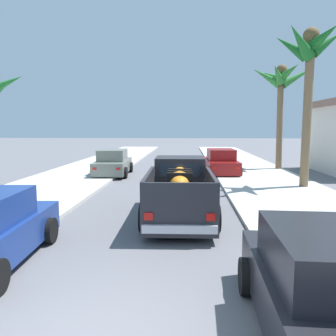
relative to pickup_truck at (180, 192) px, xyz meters
name	(u,v)px	position (x,y,z in m)	size (l,w,h in m)	color
sidewalk_left	(58,184)	(-6.13, 5.37, -0.75)	(4.80, 60.00, 0.12)	beige
sidewalk_right	(273,186)	(4.32, 5.37, -0.75)	(4.80, 60.00, 0.12)	beige
curb_left	(78,185)	(-5.13, 5.37, -0.76)	(0.16, 60.00, 0.10)	silver
curb_right	(251,186)	(3.32, 5.37, -0.76)	(0.16, 60.00, 0.10)	silver
pickup_truck	(180,192)	(0.00, 0.00, 0.00)	(2.29, 5.25, 1.80)	#28282D
car_left_near	(113,163)	(-4.18, 9.07, -0.10)	(2.17, 4.32, 1.54)	slate
car_right_near	(221,163)	(2.30, 9.82, -0.10)	(2.15, 4.31, 1.54)	maroon
car_left_mid	(330,294)	(2.11, -6.32, -0.10)	(2.14, 4.31, 1.54)	black
palm_tree_left_fore	(309,62)	(5.64, 5.13, 4.95)	(3.11, 3.12, 7.26)	brown
palm_tree_right_mid	(281,85)	(6.33, 12.12, 4.79)	(4.07, 3.48, 6.90)	brown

